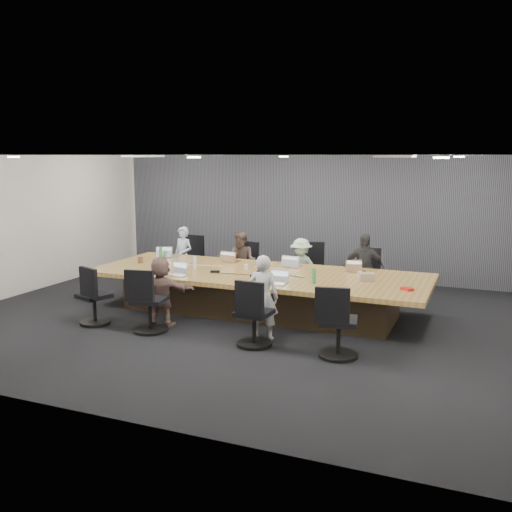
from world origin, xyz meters
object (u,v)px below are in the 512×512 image
at_px(canvas_bag, 367,277).
at_px(laptop_3, 357,270).
at_px(laptop_0, 170,256).
at_px(snack_packet, 407,289).
at_px(person_2, 301,268).
at_px(laptop_5, 178,275).
at_px(chair_4, 94,300).
at_px(laptop_2, 292,265).
at_px(person_3, 364,269).
at_px(chair_5, 150,305).
at_px(stapler, 254,276).
at_px(laptop_6, 276,284).
at_px(laptop_1, 231,261).
at_px(bottle_clear, 195,262).
at_px(chair_6, 254,318).
at_px(chair_1, 249,271).
at_px(bottle_green_left, 161,253).
at_px(bottle_green_right, 314,276).
at_px(chair_2, 306,272).
at_px(person_0, 183,257).
at_px(person_1, 242,262).
at_px(mug_brown, 140,260).
at_px(chair_7, 339,327).
at_px(person_5, 161,291).
at_px(conference_table, 258,291).
at_px(chair_0, 191,263).
at_px(chair_3, 367,280).

bearing_deg(canvas_bag, laptop_3, 113.21).
height_order(laptop_0, snack_packet, snack_packet).
bearing_deg(person_2, laptop_5, -112.13).
relative_size(chair_4, laptop_2, 2.29).
relative_size(chair_4, person_3, 0.59).
relative_size(chair_4, chair_5, 0.92).
height_order(chair_4, laptop_3, chair_4).
bearing_deg(stapler, snack_packet, -22.45).
bearing_deg(laptop_6, laptop_1, 127.49).
bearing_deg(bottle_clear, chair_4, -124.42).
distance_m(chair_6, stapler, 1.39).
xyz_separation_m(chair_1, person_2, (1.28, -0.35, 0.22)).
bearing_deg(laptop_0, bottle_green_left, 71.26).
bearing_deg(laptop_6, bottle_green_left, 149.66).
xyz_separation_m(chair_4, snack_packet, (4.92, 1.30, 0.36)).
height_order(laptop_0, canvas_bag, canvas_bag).
bearing_deg(bottle_green_right, bottle_clear, 171.62).
bearing_deg(laptop_3, chair_5, 28.20).
height_order(chair_2, laptop_6, chair_2).
distance_m(person_0, person_1, 1.39).
bearing_deg(mug_brown, laptop_2, 16.74).
distance_m(chair_2, chair_6, 3.41).
height_order(chair_7, bottle_green_right, bottle_green_right).
bearing_deg(laptop_3, laptop_1, -13.67).
relative_size(person_5, bottle_green_left, 4.84).
relative_size(chair_5, person_2, 0.74).
relative_size(person_5, bottle_green_right, 4.68).
relative_size(conference_table, laptop_0, 17.67).
xyz_separation_m(conference_table, person_0, (-2.30, 1.35, 0.24)).
bearing_deg(bottle_green_left, snack_packet, -10.35).
distance_m(chair_0, person_3, 3.93).
height_order(chair_1, bottle_clear, bottle_clear).
relative_size(chair_2, person_1, 0.70).
bearing_deg(chair_5, chair_7, -10.05).
distance_m(bottle_clear, snack_packet, 3.86).
height_order(laptop_6, stapler, stapler).
height_order(mug_brown, stapler, mug_brown).
relative_size(chair_2, snack_packet, 4.98).
relative_size(person_0, snack_packet, 7.32).
relative_size(laptop_3, mug_brown, 2.39).
distance_m(chair_0, chair_1, 1.39).
height_order(laptop_1, bottle_clear, bottle_clear).
height_order(chair_4, laptop_0, chair_4).
distance_m(laptop_3, mug_brown, 4.14).
bearing_deg(chair_2, laptop_3, 125.79).
xyz_separation_m(chair_5, person_0, (-1.12, 3.05, 0.21)).
xyz_separation_m(chair_7, person_3, (-0.30, 3.05, 0.24)).
bearing_deg(person_0, chair_2, 20.39).
height_order(chair_0, mug_brown, chair_0).
xyz_separation_m(chair_3, canvas_bag, (0.33, -1.67, 0.42)).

